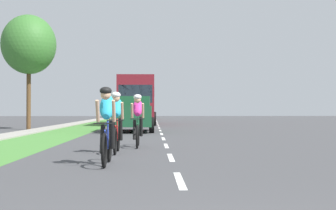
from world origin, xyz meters
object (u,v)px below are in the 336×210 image
(cyclist_distant, at_px, (138,120))
(street_tree_near, at_px, (29,45))
(cyclist_lead, at_px, (107,125))
(pickup_red, at_px, (142,112))
(cyclist_trailing, at_px, (117,122))
(suv_dark_green, at_px, (133,113))
(bus_maroon, at_px, (138,99))

(cyclist_distant, distance_m, street_tree_near, 14.63)
(cyclist_lead, distance_m, pickup_red, 42.44)
(cyclist_lead, relative_size, cyclist_distant, 1.00)
(cyclist_trailing, distance_m, suv_dark_green, 11.75)
(cyclist_trailing, height_order, street_tree_near, street_tree_near)
(cyclist_distant, relative_size, street_tree_near, 0.26)
(suv_dark_green, relative_size, bus_maroon, 0.41)
(cyclist_lead, height_order, cyclist_trailing, same)
(pickup_red, relative_size, street_tree_near, 0.78)
(cyclist_distant, relative_size, pickup_red, 0.34)
(cyclist_trailing, distance_m, bus_maroon, 24.28)
(cyclist_distant, xyz_separation_m, street_tree_near, (-6.55, 12.45, 3.99))
(cyclist_trailing, bearing_deg, cyclist_distant, 75.11)
(bus_maroon, bearing_deg, cyclist_trailing, -89.56)
(cyclist_lead, distance_m, street_tree_near, 18.37)
(pickup_red, height_order, street_tree_near, street_tree_near)
(cyclist_lead, relative_size, cyclist_trailing, 1.00)
(cyclist_distant, bearing_deg, cyclist_lead, -96.30)
(pickup_red, bearing_deg, bus_maroon, -89.98)
(suv_dark_green, bearing_deg, cyclist_distant, -86.86)
(suv_dark_green, xyz_separation_m, pickup_red, (-0.14, 28.11, -0.12))
(bus_maroon, relative_size, street_tree_near, 1.78)
(cyclist_lead, xyz_separation_m, cyclist_trailing, (-0.00, 2.58, 0.00))
(pickup_red, bearing_deg, cyclist_lead, -89.74)
(suv_dark_green, relative_size, street_tree_near, 0.72)
(cyclist_lead, xyz_separation_m, street_tree_near, (-6.06, 16.88, 3.99))
(bus_maroon, height_order, pickup_red, bus_maroon)
(suv_dark_green, height_order, bus_maroon, bus_maroon)
(bus_maroon, relative_size, pickup_red, 2.27)
(cyclist_lead, distance_m, cyclist_distant, 4.46)
(suv_dark_green, bearing_deg, pickup_red, 90.28)
(pickup_red, distance_m, street_tree_near, 26.53)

